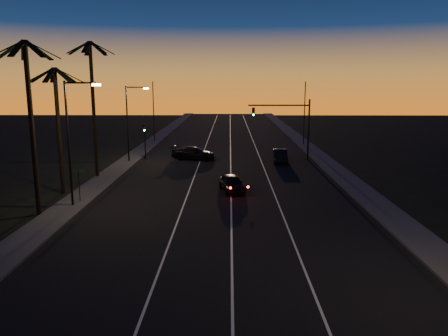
{
  "coord_description": "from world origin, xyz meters",
  "views": [
    {
      "loc": [
        0.37,
        -10.37,
        8.89
      ],
      "look_at": [
        -0.05,
        22.34,
        2.45
      ],
      "focal_mm": 35.0,
      "sensor_mm": 36.0,
      "label": 1
    }
  ],
  "objects_px": {
    "signal_mast": "(288,119)",
    "cross_car": "(194,153)",
    "lead_car": "(232,183)",
    "right_car": "(280,156)"
  },
  "relations": [
    {
      "from": "signal_mast",
      "to": "cross_car",
      "type": "relative_size",
      "value": 1.27
    },
    {
      "from": "lead_car",
      "to": "right_car",
      "type": "distance_m",
      "value": 14.54
    },
    {
      "from": "signal_mast",
      "to": "right_car",
      "type": "relative_size",
      "value": 1.59
    },
    {
      "from": "signal_mast",
      "to": "lead_car",
      "type": "height_order",
      "value": "signal_mast"
    },
    {
      "from": "right_car",
      "to": "lead_car",
      "type": "bearing_deg",
      "value": -112.21
    },
    {
      "from": "signal_mast",
      "to": "lead_car",
      "type": "xyz_separation_m",
      "value": [
        -6.56,
        -15.31,
        -4.07
      ]
    },
    {
      "from": "signal_mast",
      "to": "lead_car",
      "type": "relative_size",
      "value": 1.48
    },
    {
      "from": "lead_car",
      "to": "right_car",
      "type": "relative_size",
      "value": 1.07
    },
    {
      "from": "signal_mast",
      "to": "right_car",
      "type": "height_order",
      "value": "signal_mast"
    },
    {
      "from": "signal_mast",
      "to": "cross_car",
      "type": "xyz_separation_m",
      "value": [
        -10.95,
        -0.2,
        -4.01
      ]
    }
  ]
}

